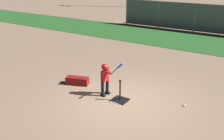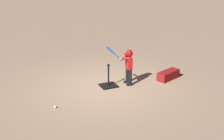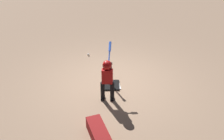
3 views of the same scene
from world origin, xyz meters
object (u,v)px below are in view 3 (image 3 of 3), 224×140
Objects in this scene: batter_child at (107,75)px; baseball at (88,55)px; equipment_bag at (98,133)px; batting_tee at (111,83)px.

baseball is at bearing 15.37° from batter_child.
equipment_bag is (-1.40, 0.18, -0.57)m from batter_child.
baseball is at bearing -11.98° from equipment_bag.
batter_child reaches higher than baseball.
batter_child is 17.75× the size of baseball.
batter_child is 2.70m from baseball.
equipment_bag is at bearing 172.89° from batter_child.
batter_child is at bearing 172.23° from batting_tee.
batting_tee is 0.86× the size of equipment_bag.
batting_tee is at bearing -157.72° from baseball.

